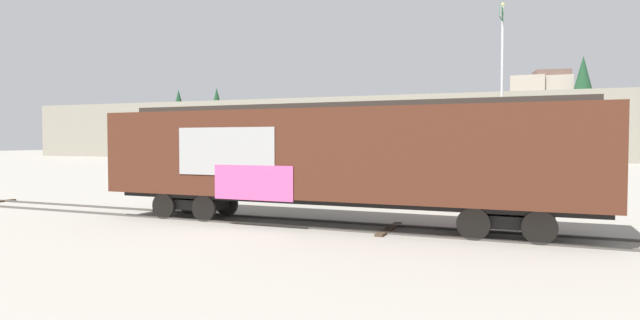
# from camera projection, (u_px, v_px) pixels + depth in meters

# --- Properties ---
(ground_plane) EXTENTS (260.00, 260.00, 0.00)m
(ground_plane) POSITION_uv_depth(u_px,v_px,m) (317.00, 225.00, 16.82)
(ground_plane) COLOR gray
(track) EXTENTS (60.02, 3.95, 0.08)m
(track) POSITION_uv_depth(u_px,v_px,m) (323.00, 225.00, 16.75)
(track) COLOR #4C4742
(track) RESTS_ON ground_plane
(freight_car) EXTENTS (16.23, 3.26, 4.01)m
(freight_car) POSITION_uv_depth(u_px,v_px,m) (333.00, 156.00, 16.54)
(freight_car) COLOR #472316
(freight_car) RESTS_ON ground_plane
(flagpole) EXTENTS (0.23, 1.35, 9.77)m
(flagpole) POSITION_uv_depth(u_px,v_px,m) (502.00, 79.00, 25.93)
(flagpole) COLOR silver
(flagpole) RESTS_ON ground_plane
(hillside) EXTENTS (151.64, 33.51, 14.06)m
(hillside) POSITION_uv_depth(u_px,v_px,m) (470.00, 129.00, 85.38)
(hillside) COLOR gray
(hillside) RESTS_ON ground_plane
(parked_car_green) EXTENTS (4.25, 1.94, 1.63)m
(parked_car_green) POSITION_uv_depth(u_px,v_px,m) (320.00, 183.00, 23.82)
(parked_car_green) COLOR #1E5933
(parked_car_green) RESTS_ON ground_plane
(parked_car_red) EXTENTS (4.49, 2.52, 1.62)m
(parked_car_red) POSITION_uv_depth(u_px,v_px,m) (450.00, 186.00, 22.29)
(parked_car_red) COLOR #B21E1E
(parked_car_red) RESTS_ON ground_plane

